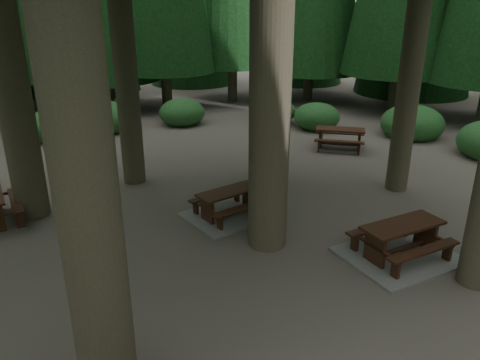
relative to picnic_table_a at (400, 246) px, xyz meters
name	(u,v)px	position (x,y,z in m)	size (l,w,h in m)	color
ground	(235,253)	(-3.21, 1.25, -0.26)	(80.00, 80.00, 0.00)	#514842
picnic_table_a	(400,246)	(0.00, 0.00, 0.00)	(2.52, 2.19, 0.77)	gray
picnic_table_c	(229,208)	(-2.79, 3.04, -0.04)	(2.45, 2.23, 0.69)	gray
picnic_table_d	(340,135)	(2.69, 7.14, 0.23)	(2.19, 2.09, 0.74)	#331D0F
shrub_ring	(254,217)	(-2.51, 2.00, 0.14)	(23.86, 24.64, 1.49)	#1D562C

